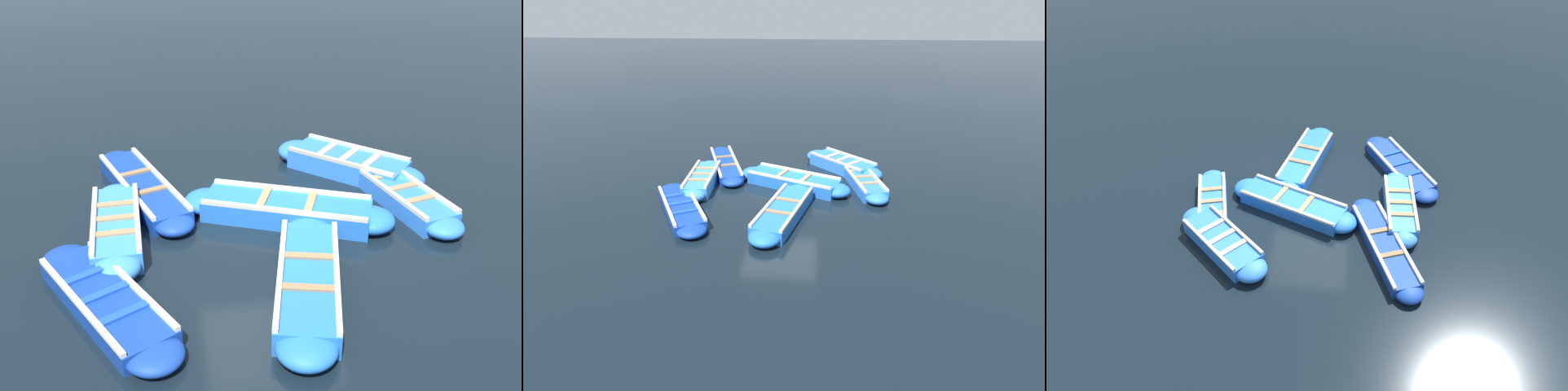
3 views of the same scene
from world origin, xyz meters
TOP-DOWN VIEW (x-y plane):
  - ground_plane at (0.00, 0.00)m, footprint 120.00×120.00m
  - boat_broadside at (1.82, 2.15)m, footprint 3.84×1.97m
  - boat_outer_right at (0.32, 2.60)m, footprint 3.12×0.88m
  - boat_alongside at (-1.64, 2.70)m, footprint 3.50×2.40m
  - boat_bow_out at (0.66, -2.67)m, footprint 3.30×1.44m
  - boat_near_quay at (0.44, -0.40)m, footprint 2.29×3.88m
  - boat_end_of_row at (2.10, -2.07)m, footprint 2.90×2.97m
  - boat_stern_in at (-1.74, -0.25)m, footprint 3.78×1.75m

SIDE VIEW (x-z plane):
  - ground_plane at x=0.00m, z-range 0.00..0.00m
  - boat_alongside at x=-1.64m, z-range -0.03..0.33m
  - boat_broadside at x=1.82m, z-range -0.03..0.34m
  - boat_bow_out at x=0.66m, z-range -0.03..0.37m
  - boat_stern_in at x=-1.74m, z-range -0.03..0.41m
  - boat_near_quay at x=0.44m, z-range -0.03..0.42m
  - boat_outer_right at x=0.32m, z-range -0.03..0.44m
  - boat_end_of_row at x=2.10m, z-range -0.03..0.44m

